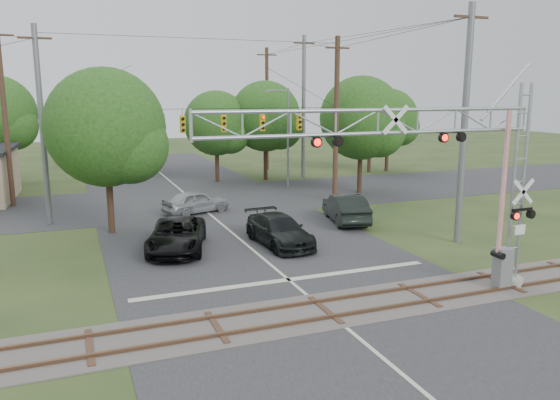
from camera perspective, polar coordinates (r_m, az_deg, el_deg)
name	(u,v)px	position (r m, az deg, el deg)	size (l,w,h in m)	color
ground	(352,334)	(18.39, 7.57, -13.67)	(160.00, 160.00, 0.00)	#273B1B
road_main	(254,251)	(27.00, -2.72, -5.38)	(14.00, 90.00, 0.02)	#272629
road_cross	(193,200)	(40.15, -9.11, -0.01)	(90.00, 12.00, 0.02)	#272629
railroad_track	(325,310)	(19.99, 4.76, -11.40)	(90.00, 3.20, 0.17)	#4F4A44
crossing_gantry	(438,166)	(20.59, 16.18, 3.40)	(13.49, 1.03, 8.06)	gray
traffic_signal_span	(217,123)	(35.78, -6.58, 7.98)	(19.34, 0.36, 11.50)	slate
pickup_black	(177,235)	(27.43, -10.73, -3.63)	(2.59, 5.61, 1.56)	black
car_dark	(279,230)	(27.94, -0.08, -3.19)	(2.14, 5.27, 1.53)	black
sedan_silver	(196,202)	(35.80, -8.79, -0.16)	(1.76, 4.38, 1.49)	gray
suv_dark	(346,208)	(33.13, 6.87, -0.84)	(1.81, 5.18, 1.71)	black
streetlight	(286,133)	(44.43, 0.64, 7.03)	(2.14, 0.22, 8.04)	slate
utility_poles	(226,117)	(39.37, -5.69, 8.67)	(25.95, 29.77, 12.70)	#3C251B
treeline	(158,117)	(46.65, -12.58, 8.45)	(50.29, 30.34, 9.80)	#39251A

